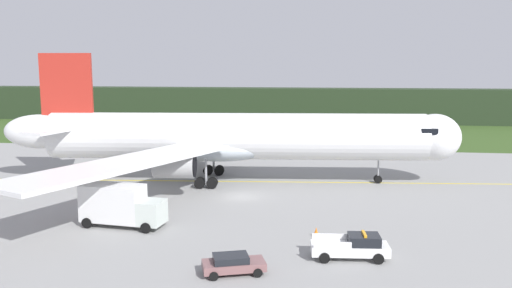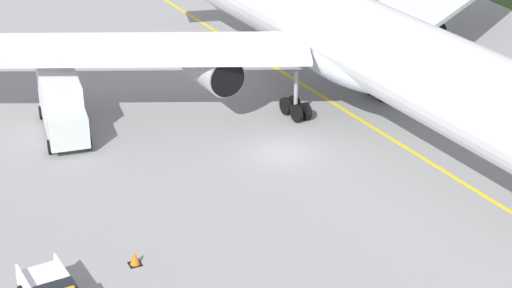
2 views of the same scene
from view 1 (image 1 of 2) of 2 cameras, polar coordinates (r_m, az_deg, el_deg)
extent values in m
plane|color=gray|center=(55.88, -1.72, -5.71)|extent=(320.00, 320.00, 0.00)
cube|color=#344E1F|center=(105.63, 2.65, 1.15)|extent=(320.00, 37.74, 0.04)
cube|color=#23321E|center=(127.44, 3.50, 4.25)|extent=(288.00, 7.58, 8.06)
cube|color=yellow|center=(62.89, -2.09, -4.07)|extent=(69.89, 6.19, 0.01)
cylinder|color=silver|center=(61.92, -2.12, 0.87)|extent=(44.12, 9.09, 5.43)
ellipsoid|color=silver|center=(64.27, 18.77, 0.70)|extent=(6.40, 5.91, 5.43)
ellipsoid|color=silver|center=(67.96, -22.32, 1.26)|extent=(8.99, 4.78, 4.07)
ellipsoid|color=#B2BDC6|center=(62.35, -4.12, -0.48)|extent=(13.14, 6.75, 2.98)
cube|color=black|center=(63.80, 17.71, 1.55)|extent=(2.23, 5.29, 0.70)
cube|color=silver|center=(76.90, -8.10, 1.81)|extent=(18.92, 24.56, 0.35)
cylinder|color=#ABABAB|center=(71.14, -6.20, 0.26)|extent=(4.37, 2.94, 2.60)
cylinder|color=black|center=(70.84, -4.49, 0.25)|extent=(0.32, 2.39, 2.39)
cube|color=silver|center=(50.17, -13.93, -2.03)|extent=(15.61, 25.76, 0.35)
cylinder|color=#ABABAB|center=(54.82, -8.86, -2.33)|extent=(4.37, 2.94, 2.60)
cylinder|color=black|center=(54.44, -6.66, -2.36)|extent=(0.32, 2.39, 2.39)
cube|color=#AE281E|center=(66.15, -19.82, 5.53)|extent=(6.19, 0.96, 8.57)
cube|color=silver|center=(69.97, -18.92, 2.09)|extent=(5.35, 7.34, 0.28)
cube|color=silver|center=(63.46, -21.25, 1.33)|extent=(4.44, 7.21, 0.28)
cylinder|color=gray|center=(63.39, 13.09, -2.51)|extent=(0.20, 0.20, 2.75)
cylinder|color=black|center=(63.91, 13.01, -3.67)|extent=(0.92, 0.29, 0.90)
cylinder|color=black|center=(63.41, 13.09, -3.78)|extent=(0.92, 0.29, 0.90)
cylinder|color=gray|center=(66.26, -4.61, -1.69)|extent=(0.28, 0.28, 2.75)
cylinder|color=black|center=(66.10, -4.03, -2.93)|extent=(1.22, 0.40, 1.20)
cylinder|color=black|center=(66.78, -3.96, -2.81)|extent=(1.22, 0.40, 1.20)
cylinder|color=black|center=(66.28, -5.23, -2.91)|extent=(1.22, 0.40, 1.20)
cylinder|color=black|center=(66.96, -5.15, -2.79)|extent=(1.22, 0.40, 1.20)
cylinder|color=gray|center=(59.40, -5.45, -2.92)|extent=(0.28, 0.28, 2.75)
cylinder|color=black|center=(59.94, -4.72, -4.15)|extent=(1.22, 0.40, 1.20)
cylinder|color=black|center=(59.26, -4.81, -4.30)|extent=(1.22, 0.40, 1.20)
cylinder|color=black|center=(60.13, -6.05, -4.13)|extent=(1.22, 0.40, 1.20)
cylinder|color=black|center=(59.45, -6.15, -4.28)|extent=(1.22, 0.40, 1.20)
cube|color=white|center=(39.16, 10.11, -11.10)|extent=(5.68, 2.38, 0.70)
cube|color=black|center=(39.07, 11.61, -10.10)|extent=(2.35, 1.95, 0.70)
cube|color=white|center=(39.69, 8.04, -9.90)|extent=(2.66, 0.31, 0.45)
cube|color=white|center=(37.96, 8.29, -10.78)|extent=(2.66, 0.31, 0.45)
cube|color=orange|center=(38.93, 11.63, -9.50)|extent=(0.31, 1.37, 0.16)
cylinder|color=black|center=(40.48, 12.61, -11.04)|extent=(0.78, 0.30, 0.76)
cylinder|color=black|center=(38.65, 13.12, -12.02)|extent=(0.78, 0.30, 0.76)
cylinder|color=black|center=(40.01, 7.19, -11.13)|extent=(0.78, 0.30, 0.76)
cylinder|color=black|center=(38.16, 7.42, -12.13)|extent=(0.78, 0.30, 0.76)
cube|color=silver|center=(45.73, -11.21, -7.27)|extent=(2.19, 2.62, 2.00)
cube|color=silver|center=(47.23, -15.21, -6.16)|extent=(5.60, 3.05, 3.17)
cylinder|color=#99999E|center=(47.17, -13.99, -8.25)|extent=(0.78, 0.20, 1.04)
cylinder|color=#99999E|center=(48.20, -16.25, -7.97)|extent=(0.78, 0.20, 1.04)
cylinder|color=black|center=(47.05, -10.53, -8.07)|extent=(0.93, 0.37, 0.90)
cylinder|color=black|center=(44.99, -11.84, -8.89)|extent=(0.93, 0.37, 0.90)
cylinder|color=black|center=(49.56, -16.34, -7.41)|extent=(0.93, 0.37, 0.90)
cylinder|color=black|center=(47.61, -17.83, -8.14)|extent=(0.93, 0.37, 0.90)
cube|color=#785152|center=(36.09, -2.41, -12.98)|extent=(4.52, 3.04, 0.55)
cube|color=black|center=(35.88, -2.75, -12.26)|extent=(2.71, 2.26, 0.45)
cylinder|color=black|center=(37.27, -0.37, -12.71)|extent=(0.63, 0.36, 0.60)
cylinder|color=black|center=(35.57, 0.20, -13.79)|extent=(0.63, 0.36, 0.60)
cylinder|color=black|center=(36.89, -4.92, -12.97)|extent=(0.63, 0.36, 0.60)
cylinder|color=black|center=(35.17, -4.59, -14.09)|extent=(0.63, 0.36, 0.60)
cube|color=black|center=(43.62, 6.52, -9.92)|extent=(0.62, 0.62, 0.03)
cone|color=orange|center=(43.50, 6.53, -9.44)|extent=(0.48, 0.48, 0.75)
camera|label=2|loc=(48.92, 58.81, 17.61)|focal=63.32mm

